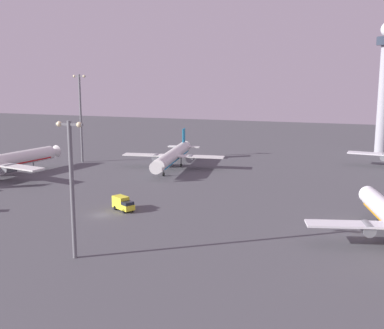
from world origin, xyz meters
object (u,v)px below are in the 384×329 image
object	(u,v)px
catering_truck	(123,203)
apron_light_west	(81,113)
airplane_near_gate	(173,156)
apron_light_central	(72,180)

from	to	relation	value
catering_truck	apron_light_west	size ratio (longest dim) A/B	0.21
airplane_near_gate	catering_truck	xyz separation A→B (m)	(5.87, -48.83, -2.45)
apron_light_central	airplane_near_gate	bearing A→B (deg)	97.83
apron_light_west	catering_truck	bearing A→B (deg)	-52.21
catering_truck	apron_light_central	bearing A→B (deg)	40.17
apron_light_central	apron_light_west	bearing A→B (deg)	119.03
catering_truck	apron_light_west	distance (m)	64.82
apron_light_west	apron_light_central	bearing A→B (deg)	-60.97
airplane_near_gate	catering_truck	bearing A→B (deg)	90.08
apron_light_west	airplane_near_gate	bearing A→B (deg)	-1.80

